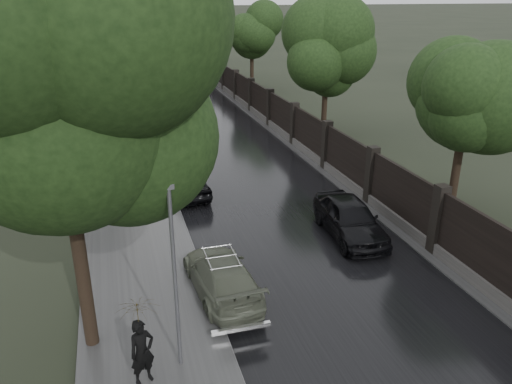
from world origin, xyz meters
The scene contains 16 objects.
ground centered at (0.00, 0.00, 0.00)m, with size 800.00×800.00×0.00m, color black.
road centered at (0.00, 190.00, 0.01)m, with size 8.00×420.00×0.02m, color black.
sidewalk_left centered at (-6.00, 190.00, 0.08)m, with size 4.00×420.00×0.16m, color #2D2D2D.
verge_right centered at (5.50, 190.00, 0.04)m, with size 3.00×420.00×0.08m, color #2D2D2D.
fence_right centered at (4.60, 32.01, 1.01)m, with size 0.45×75.72×2.70m.
tree_left_near centered at (-7.60, 3.00, 6.42)m, with size 5.44×5.44×9.16m.
tree_left_far centered at (-8.00, 30.00, 5.24)m, with size 4.25×4.25×7.39m.
tree_right_a centered at (7.50, 8.00, 4.95)m, with size 4.08×4.08×7.01m.
tree_right_b centered at (7.50, 22.00, 4.95)m, with size 4.08×4.08×7.01m.
tree_right_c centered at (7.50, 40.00, 4.95)m, with size 4.08×4.08×7.01m.
lamp_post centered at (-5.40, 1.50, 2.67)m, with size 0.25×0.12×5.11m.
traffic_light centered at (-4.30, 24.99, 2.40)m, with size 0.16×0.32×4.00m.
volga_sedan centered at (-3.60, 4.60, 0.64)m, with size 1.80×4.43×1.29m, color #4E5443.
hatchback_left centered at (-3.41, 13.42, 0.71)m, with size 1.67×4.16×1.42m, color black.
car_right_near centered at (2.16, 7.16, 0.78)m, with size 1.84×4.57×1.56m, color black.
pedestrian_umbrella centered at (-6.34, 1.10, 1.98)m, with size 1.35×1.36×2.73m.
Camera 1 is at (-6.44, -8.97, 9.06)m, focal length 35.00 mm.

